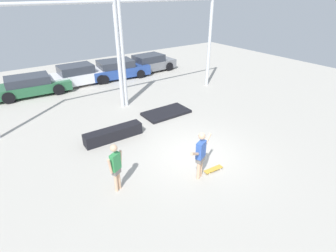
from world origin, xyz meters
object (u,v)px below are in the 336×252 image
Objects in this scene: parked_car_white at (78,75)px; skateboarder at (201,153)px; grind_box at (113,134)px; parked_car_green at (31,86)px; manual_pad at (166,113)px; skateboard at (213,169)px; bystander at (116,165)px; parked_car_grey at (150,63)px; parked_car_blue at (118,69)px.

skateboarder is at bearing -89.40° from parked_car_white.
parked_car_green is (-1.80, 7.97, 0.34)m from grind_box.
parked_car_white is (-0.09, 12.39, -0.34)m from skateboarder.
parked_car_green reaches higher than grind_box.
manual_pad is 0.61× the size of parked_car_white.
skateboard is at bearing -86.34° from parked_car_white.
manual_pad is at bearing -49.83° from parked_car_green.
skateboarder is 2.83m from bystander.
bystander reaches higher than parked_car_green.
parked_car_white reaches higher than grind_box.
skateboarder is 1.15m from skateboard.
manual_pad is at bearing 44.00° from skateboarder.
parked_car_white is 0.97× the size of parked_car_grey.
parked_car_white is at bearing -127.84° from bystander.
parked_car_grey is at bearing 5.79° from parked_car_green.
parked_car_blue is at bearing -141.02° from bystander.
manual_pad is at bearing -119.33° from parked_car_grey.
parked_car_white is at bearing 176.66° from parked_car_grey.
grind_box reaches higher than manual_pad.
bystander is at bearing -83.19° from parked_car_green.
parked_car_blue reaches higher than manual_pad.
manual_pad is at bearing 13.50° from grind_box.
parked_car_white reaches higher than parked_car_green.
skateboarder is 5.48m from manual_pad.
skateboarder is at bearing -97.50° from parked_car_blue.
parked_car_green reaches higher than skateboard.
parked_car_white is 11.61m from bystander.
parked_car_grey is (7.00, 8.22, 0.38)m from grind_box.
manual_pad is at bearing 78.07° from skateboard.
manual_pad is 7.35m from parked_car_blue.
manual_pad is 8.86m from parked_car_green.
skateboarder is at bearing -72.34° from grind_box.
skateboarder is at bearing 132.64° from bystander.
manual_pad is 0.53× the size of parked_car_green.
parked_car_blue is (4.13, 8.11, 0.38)m from grind_box.
skateboard is 4.66m from grind_box.
skateboarder is 0.43× the size of parked_car_grey.
bystander is (-5.42, -11.22, 0.35)m from parked_car_blue.
parked_car_blue is 2.63× the size of bystander.
skateboard is 0.17× the size of parked_car_green.
grind_box is at bearing -98.41° from parked_car_white.
parked_car_blue is at bearing 5.48° from parked_car_green.
grind_box is 0.57× the size of parked_car_blue.
skateboarder is at bearing -71.39° from parked_car_green.
parked_car_blue is (5.94, 0.14, 0.04)m from parked_car_green.
bystander is (-8.29, -11.34, 0.35)m from parked_car_grey.
grind_box is at bearing -111.65° from parked_car_blue.
parked_car_blue is at bearing 83.84° from skateboard.
manual_pad is at bearing -73.57° from parked_car_white.
bystander is at bearing 134.37° from skateboarder.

